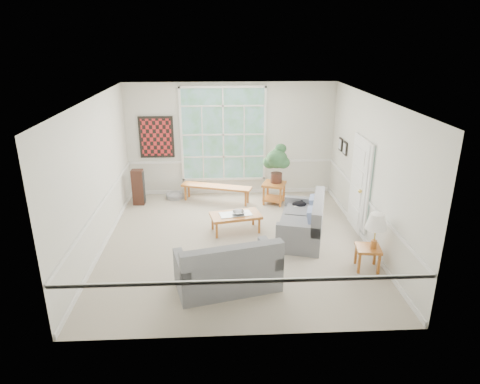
# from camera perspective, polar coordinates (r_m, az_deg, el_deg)

# --- Properties ---
(floor) EXTENTS (5.50, 6.00, 0.01)m
(floor) POSITION_cam_1_polar(r_m,az_deg,el_deg) (9.13, -0.57, -6.67)
(floor) COLOR #A59A89
(floor) RESTS_ON ground
(ceiling) EXTENTS (5.50, 6.00, 0.02)m
(ceiling) POSITION_cam_1_polar(r_m,az_deg,el_deg) (8.21, -0.64, 12.35)
(ceiling) COLOR white
(ceiling) RESTS_ON ground
(wall_back) EXTENTS (5.50, 0.02, 3.00)m
(wall_back) POSITION_cam_1_polar(r_m,az_deg,el_deg) (11.44, -1.23, 6.99)
(wall_back) COLOR silver
(wall_back) RESTS_ON ground
(wall_front) EXTENTS (5.50, 0.02, 3.00)m
(wall_front) POSITION_cam_1_polar(r_m,az_deg,el_deg) (5.78, 0.64, -6.88)
(wall_front) COLOR silver
(wall_front) RESTS_ON ground
(wall_left) EXTENTS (0.02, 6.00, 3.00)m
(wall_left) POSITION_cam_1_polar(r_m,az_deg,el_deg) (8.88, -18.63, 1.95)
(wall_left) COLOR silver
(wall_left) RESTS_ON ground
(wall_right) EXTENTS (0.02, 6.00, 3.00)m
(wall_right) POSITION_cam_1_polar(r_m,az_deg,el_deg) (9.08, 17.03, 2.52)
(wall_right) COLOR silver
(wall_right) RESTS_ON ground
(window_back) EXTENTS (2.30, 0.08, 2.40)m
(window_back) POSITION_cam_1_polar(r_m,az_deg,el_deg) (11.36, -2.25, 7.67)
(window_back) COLOR white
(window_back) RESTS_ON wall_back
(entry_door) EXTENTS (0.08, 0.90, 2.10)m
(entry_door) POSITION_cam_1_polar(r_m,az_deg,el_deg) (9.74, 15.40, 1.09)
(entry_door) COLOR white
(entry_door) RESTS_ON floor
(door_sidelight) EXTENTS (0.08, 0.26, 1.90)m
(door_sidelight) POSITION_cam_1_polar(r_m,az_deg,el_deg) (9.15, 16.63, 0.38)
(door_sidelight) COLOR white
(door_sidelight) RESTS_ON wall_right
(wall_art) EXTENTS (0.90, 0.06, 1.10)m
(wall_art) POSITION_cam_1_polar(r_m,az_deg,el_deg) (11.48, -11.08, 7.18)
(wall_art) COLOR maroon
(wall_art) RESTS_ON wall_back
(wall_frame_near) EXTENTS (0.04, 0.26, 0.32)m
(wall_frame_near) POSITION_cam_1_polar(r_m,az_deg,el_deg) (10.65, 13.79, 5.68)
(wall_frame_near) COLOR black
(wall_frame_near) RESTS_ON wall_right
(wall_frame_far) EXTENTS (0.04, 0.26, 0.32)m
(wall_frame_far) POSITION_cam_1_polar(r_m,az_deg,el_deg) (11.02, 13.22, 6.21)
(wall_frame_far) COLOR black
(wall_frame_far) RESTS_ON wall_right
(loveseat_right) EXTENTS (1.29, 1.86, 0.92)m
(loveseat_right) POSITION_cam_1_polar(r_m,az_deg,el_deg) (9.20, 8.18, -3.47)
(loveseat_right) COLOR slate
(loveseat_right) RESTS_ON floor
(loveseat_front) EXTENTS (1.89, 1.29, 0.93)m
(loveseat_front) POSITION_cam_1_polar(r_m,az_deg,el_deg) (7.41, -1.71, -9.38)
(loveseat_front) COLOR slate
(loveseat_front) RESTS_ON floor
(coffee_table) EXTENTS (1.19, 0.81, 0.41)m
(coffee_table) POSITION_cam_1_polar(r_m,az_deg,el_deg) (9.51, -0.59, -4.12)
(coffee_table) COLOR #AB5E23
(coffee_table) RESTS_ON floor
(pewter_bowl) EXTENTS (0.40, 0.40, 0.08)m
(pewter_bowl) POSITION_cam_1_polar(r_m,az_deg,el_deg) (9.42, -0.18, -2.74)
(pewter_bowl) COLOR #949599
(pewter_bowl) RESTS_ON coffee_table
(window_bench) EXTENTS (1.86, 0.90, 0.43)m
(window_bench) POSITION_cam_1_polar(r_m,az_deg,el_deg) (11.19, -3.17, -0.22)
(window_bench) COLOR #AB5E23
(window_bench) RESTS_ON floor
(end_table) EXTENTS (0.70, 0.70, 0.55)m
(end_table) POSITION_cam_1_polar(r_m,az_deg,el_deg) (11.09, 4.54, -0.13)
(end_table) COLOR #AB5E23
(end_table) RESTS_ON floor
(houseplant) EXTENTS (0.76, 0.76, 1.01)m
(houseplant) POSITION_cam_1_polar(r_m,az_deg,el_deg) (10.90, 4.92, 3.81)
(houseplant) COLOR #2B5330
(houseplant) RESTS_ON end_table
(side_table) EXTENTS (0.50, 0.50, 0.45)m
(side_table) POSITION_cam_1_polar(r_m,az_deg,el_deg) (8.39, 16.60, -8.43)
(side_table) COLOR #AB5E23
(side_table) RESTS_ON floor
(table_lamp) EXTENTS (0.45, 0.45, 0.68)m
(table_lamp) POSITION_cam_1_polar(r_m,az_deg,el_deg) (8.14, 17.60, -5.01)
(table_lamp) COLOR silver
(table_lamp) RESTS_ON side_table
(pet_bed) EXTENTS (0.57, 0.57, 0.14)m
(pet_bed) POSITION_cam_1_polar(r_m,az_deg,el_deg) (11.58, -8.70, -0.48)
(pet_bed) COLOR gray
(pet_bed) RESTS_ON floor
(floor_speaker) EXTENTS (0.30, 0.24, 0.93)m
(floor_speaker) POSITION_cam_1_polar(r_m,az_deg,el_deg) (11.22, -13.41, 0.63)
(floor_speaker) COLOR #3B1E16
(floor_speaker) RESTS_ON floor
(cat) EXTENTS (0.35, 0.27, 0.15)m
(cat) POSITION_cam_1_polar(r_m,az_deg,el_deg) (9.73, 7.91, -1.57)
(cat) COLOR black
(cat) RESTS_ON loveseat_right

